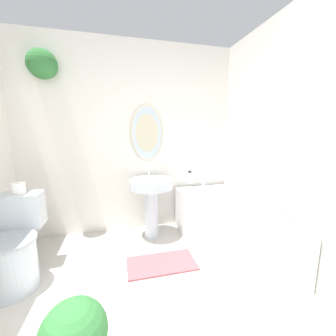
% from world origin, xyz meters
% --- Properties ---
extents(wall_back, '(2.79, 0.30, 2.40)m').
position_xyz_m(wall_back, '(-0.06, 2.52, 1.26)').
color(wall_back, silver).
rests_on(wall_back, ground_plane).
extents(wall_right, '(0.06, 2.62, 2.40)m').
position_xyz_m(wall_right, '(1.36, 1.25, 1.20)').
color(wall_right, silver).
rests_on(wall_right, ground_plane).
extents(toilet, '(0.42, 0.62, 0.74)m').
position_xyz_m(toilet, '(-1.07, 1.69, 0.32)').
color(toilet, silver).
rests_on(toilet, ground_plane).
extents(pedestal_sink, '(0.51, 0.51, 0.84)m').
position_xyz_m(pedestal_sink, '(0.20, 2.20, 0.54)').
color(pedestal_sink, silver).
rests_on(pedestal_sink, ground_plane).
extents(bathtub, '(0.74, 1.50, 0.62)m').
position_xyz_m(bathtub, '(0.95, 1.70, 0.29)').
color(bathtub, silver).
rests_on(bathtub, ground_plane).
extents(shampoo_bottle, '(0.08, 0.08, 0.16)m').
position_xyz_m(shampoo_bottle, '(0.74, 2.34, 0.70)').
color(shampoo_bottle, white).
rests_on(shampoo_bottle, bathtub).
extents(bath_mat, '(0.67, 0.35, 0.02)m').
position_xyz_m(bath_mat, '(0.20, 1.62, 0.01)').
color(bath_mat, '#934C51').
rests_on(bath_mat, ground_plane).
extents(toilet_paper_roll, '(0.11, 0.11, 0.10)m').
position_xyz_m(toilet_paper_roll, '(-1.07, 1.91, 0.79)').
color(toilet_paper_roll, white).
rests_on(toilet_paper_roll, toilet).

